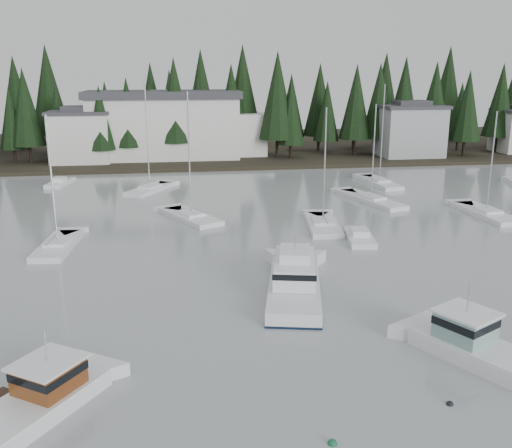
{
  "coord_description": "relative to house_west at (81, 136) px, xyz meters",
  "views": [
    {
      "loc": [
        -3.78,
        -14.14,
        14.67
      ],
      "look_at": [
        2.74,
        30.27,
        2.5
      ],
      "focal_mm": 40.0,
      "sensor_mm": 36.0,
      "label": 1
    }
  ],
  "objects": [
    {
      "name": "sailboat_0",
      "position": [
        4.27,
        -44.99,
        -4.59
      ],
      "size": [
        3.29,
        8.31,
        11.76
      ],
      "rotation": [
        0.0,
        0.0,
        1.49
      ],
      "color": "white",
      "rests_on": "ground"
    },
    {
      "name": "runabout_1",
      "position": [
        30.38,
        -46.54,
        -4.52
      ],
      "size": [
        3.05,
        5.67,
        1.42
      ],
      "rotation": [
        0.0,
        0.0,
        1.41
      ],
      "color": "white",
      "rests_on": "ground"
    },
    {
      "name": "conifer_treeline",
      "position": [
        18.0,
        7.0,
        -4.65
      ],
      "size": [
        200.0,
        22.0,
        20.0
      ],
      "primitive_type": null,
      "color": "black",
      "rests_on": "ground"
    },
    {
      "name": "sailboat_6",
      "position": [
        41.23,
        -21.98,
        -4.58
      ],
      "size": [
        3.31,
        9.45,
        13.47
      ],
      "rotation": [
        0.0,
        0.0,
        1.65
      ],
      "color": "white",
      "rests_on": "ground"
    },
    {
      "name": "sailboat_2",
      "position": [
        15.83,
        -36.8,
        -4.58
      ],
      "size": [
        6.34,
        8.76,
        13.27
      ],
      "rotation": [
        0.0,
        0.0,
        2.04
      ],
      "color": "white",
      "rests_on": "ground"
    },
    {
      "name": "cabin_cruiser_center",
      "position": [
        22.04,
        -57.78,
        -3.95
      ],
      "size": [
        5.67,
        11.37,
        4.68
      ],
      "rotation": [
        0.0,
        0.0,
        1.35
      ],
      "color": "white",
      "rests_on": "ground"
    },
    {
      "name": "runabout_3",
      "position": [
        -0.65,
        -16.61,
        -4.52
      ],
      "size": [
        3.14,
        5.61,
        1.42
      ],
      "rotation": [
        0.0,
        0.0,
        1.39
      ],
      "color": "white",
      "rests_on": "ground"
    },
    {
      "name": "mooring_buoy_dark",
      "position": [
        26.23,
        -71.88,
        -4.65
      ],
      "size": [
        0.35,
        0.35,
        0.35
      ],
      "primitive_type": "sphere",
      "color": "black",
      "rests_on": "ground"
    },
    {
      "name": "house_west",
      "position": [
        0.0,
        0.0,
        0.0
      ],
      "size": [
        9.54,
        7.42,
        8.75
      ],
      "color": "silver",
      "rests_on": "ground"
    },
    {
      "name": "sailboat_1",
      "position": [
        11.22,
        -22.09,
        -4.56
      ],
      "size": [
        6.3,
        8.49,
        14.14
      ],
      "rotation": [
        0.0,
        0.0,
        1.06
      ],
      "color": "white",
      "rests_on": "ground"
    },
    {
      "name": "harbor_inn",
      "position": [
        15.04,
        3.34,
        1.12
      ],
      "size": [
        29.5,
        11.5,
        10.9
      ],
      "color": "silver",
      "rests_on": "ground"
    },
    {
      "name": "sailboat_8",
      "position": [
        28.28,
        -41.71,
        -4.59
      ],
      "size": [
        3.92,
        8.69,
        11.9
      ],
      "rotation": [
        0.0,
        0.0,
        1.44
      ],
      "color": "white",
      "rests_on": "ground"
    },
    {
      "name": "far_shore_land",
      "position": [
        18.0,
        18.0,
        -4.65
      ],
      "size": [
        240.0,
        54.0,
        1.0
      ],
      "primitive_type": "cube",
      "color": "black",
      "rests_on": "ground"
    },
    {
      "name": "lobster_boat_teal",
      "position": [
        29.8,
        -68.51,
        -4.1
      ],
      "size": [
        6.59,
        8.76,
        4.66
      ],
      "rotation": [
        0.0,
        0.0,
        2.07
      ],
      "color": "white",
      "rests_on": "ground"
    },
    {
      "name": "lobster_boat_brown",
      "position": [
        7.56,
        -70.16,
        -4.18
      ],
      "size": [
        7.0,
        8.48,
        4.13
      ],
      "rotation": [
        0.0,
        0.0,
        0.98
      ],
      "color": "white",
      "rests_on": "ground"
    },
    {
      "name": "sailboat_11",
      "position": [
        46.3,
        -39.73,
        -4.6
      ],
      "size": [
        3.32,
        9.33,
        11.26
      ],
      "rotation": [
        0.0,
        0.0,
        1.63
      ],
      "color": "white",
      "rests_on": "ground"
    },
    {
      "name": "house_east_a",
      "position": [
        54.0,
        -1.0,
        0.25
      ],
      "size": [
        10.6,
        8.48,
        9.25
      ],
      "color": "#999EA0",
      "rests_on": "ground"
    },
    {
      "name": "mooring_buoy_green",
      "position": [
        20.19,
        -73.83,
        -4.65
      ],
      "size": [
        0.41,
        0.41,
        0.41
      ],
      "primitive_type": "sphere",
      "color": "#145933",
      "rests_on": "ground"
    },
    {
      "name": "sailboat_3",
      "position": [
        36.62,
        -31.77,
        -4.6
      ],
      "size": [
        5.41,
        10.81,
        11.57
      ],
      "rotation": [
        0.0,
        0.0,
        1.85
      ],
      "color": "white",
      "rests_on": "ground"
    }
  ]
}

